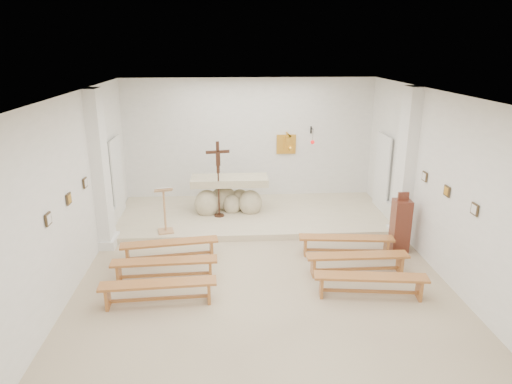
{
  "coord_description": "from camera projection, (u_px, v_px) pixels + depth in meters",
  "views": [
    {
      "loc": [
        -0.65,
        -7.69,
        4.32
      ],
      "look_at": [
        -0.03,
        1.6,
        1.33
      ],
      "focal_mm": 32.0,
      "sensor_mm": 36.0,
      "label": 1
    }
  ],
  "objects": [
    {
      "name": "radiator_right",
      "position": [
        391.0,
        216.0,
        11.37
      ],
      "size": [
        0.1,
        0.85,
        0.52
      ],
      "primitive_type": "cube",
      "color": "silver",
      "rests_on": "ground"
    },
    {
      "name": "station_frame_left_rear",
      "position": [
        85.0,
        183.0,
        9.07
      ],
      "size": [
        0.03,
        0.2,
        0.2
      ],
      "primitive_type": "cube",
      "color": "#40301C",
      "rests_on": "wall_left"
    },
    {
      "name": "ceiling",
      "position": [
        264.0,
        98.0,
        7.6
      ],
      "size": [
        7.0,
        10.0,
        0.02
      ],
      "primitive_type": "cube",
      "color": "silver",
      "rests_on": "wall_back"
    },
    {
      "name": "potted_plant",
      "position": [
        215.0,
        199.0,
        12.27
      ],
      "size": [
        0.46,
        0.41,
        0.47
      ],
      "primitive_type": "imported",
      "rotation": [
        0.0,
        0.0,
        0.1
      ],
      "color": "#2E5421",
      "rests_on": "sanctuary_platform"
    },
    {
      "name": "crucifix_stand",
      "position": [
        218.0,
        174.0,
        11.36
      ],
      "size": [
        0.59,
        0.26,
        1.94
      ],
      "rotation": [
        0.0,
        0.0,
        0.18
      ],
      "color": "#3C2013",
      "rests_on": "sanctuary_platform"
    },
    {
      "name": "pilaster_left",
      "position": [
        100.0,
        171.0,
        9.82
      ],
      "size": [
        0.26,
        0.55,
        3.5
      ],
      "primitive_type": "cube",
      "color": "white",
      "rests_on": "ground"
    },
    {
      "name": "ground",
      "position": [
        263.0,
        284.0,
        8.67
      ],
      "size": [
        7.0,
        10.0,
        0.0
      ],
      "primitive_type": "cube",
      "color": "#C4B58E",
      "rests_on": "ground"
    },
    {
      "name": "gold_wall_relief",
      "position": [
        286.0,
        144.0,
        12.94
      ],
      "size": [
        0.55,
        0.04,
        0.55
      ],
      "primitive_type": "cube",
      "color": "gold",
      "rests_on": "wall_back"
    },
    {
      "name": "pilaster_right",
      "position": [
        406.0,
        166.0,
        10.25
      ],
      "size": [
        0.26,
        0.55,
        3.5
      ],
      "primitive_type": "cube",
      "color": "white",
      "rests_on": "ground"
    },
    {
      "name": "station_frame_right_front",
      "position": [
        475.0,
        209.0,
        7.6
      ],
      "size": [
        0.03,
        0.2,
        0.2
      ],
      "primitive_type": "cube",
      "color": "#40301C",
      "rests_on": "wall_right"
    },
    {
      "name": "wall_right",
      "position": [
        453.0,
        193.0,
        8.35
      ],
      "size": [
        0.02,
        10.0,
        3.5
      ],
      "primitive_type": "cube",
      "color": "white",
      "rests_on": "ground"
    },
    {
      "name": "bench_right_front",
      "position": [
        346.0,
        241.0,
        9.77
      ],
      "size": [
        2.03,
        0.54,
        0.42
      ],
      "rotation": [
        0.0,
        0.0,
        -0.11
      ],
      "color": "#B06833",
      "rests_on": "ground"
    },
    {
      "name": "station_frame_right_rear",
      "position": [
        425.0,
        176.0,
        9.5
      ],
      "size": [
        0.03,
        0.2,
        0.2
      ],
      "primitive_type": "cube",
      "color": "#40301C",
      "rests_on": "wall_right"
    },
    {
      "name": "wall_back",
      "position": [
        249.0,
        141.0,
        12.88
      ],
      "size": [
        7.0,
        0.02,
        3.5
      ],
      "primitive_type": "cube",
      "color": "white",
      "rests_on": "ground"
    },
    {
      "name": "bench_left_front",
      "position": [
        170.0,
        246.0,
        9.54
      ],
      "size": [
        2.03,
        0.58,
        0.42
      ],
      "rotation": [
        0.0,
        0.0,
        0.13
      ],
      "color": "#B06833",
      "rests_on": "ground"
    },
    {
      "name": "bench_right_second",
      "position": [
        357.0,
        259.0,
        8.95
      ],
      "size": [
        2.01,
        0.33,
        0.42
      ],
      "rotation": [
        0.0,
        0.0,
        -0.01
      ],
      "color": "#B06833",
      "rests_on": "ground"
    },
    {
      "name": "sanctuary_platform",
      "position": [
        252.0,
        215.0,
        11.97
      ],
      "size": [
        6.98,
        3.0,
        0.15
      ],
      "primitive_type": "cube",
      "color": "beige",
      "rests_on": "ground"
    },
    {
      "name": "lectern",
      "position": [
        165.0,
        209.0,
        10.52
      ],
      "size": [
        0.47,
        0.42,
        1.14
      ],
      "rotation": [
        0.0,
        0.0,
        0.21
      ],
      "color": "tan",
      "rests_on": "sanctuary_platform"
    },
    {
      "name": "station_frame_left_mid",
      "position": [
        69.0,
        199.0,
        8.12
      ],
      "size": [
        0.03,
        0.2,
        0.2
      ],
      "primitive_type": "cube",
      "color": "#40301C",
      "rests_on": "wall_left"
    },
    {
      "name": "donation_pedestal",
      "position": [
        400.0,
        225.0,
        9.91
      ],
      "size": [
        0.37,
        0.37,
        1.35
      ],
      "rotation": [
        0.0,
        0.0,
        -0.02
      ],
      "color": "#5F2B1B",
      "rests_on": "ground"
    },
    {
      "name": "radiator_left",
      "position": [
        112.0,
        223.0,
        10.94
      ],
      "size": [
        0.1,
        0.85,
        0.52
      ],
      "primitive_type": "cube",
      "color": "silver",
      "rests_on": "ground"
    },
    {
      "name": "bench_left_third",
      "position": [
        158.0,
        288.0,
        7.9
      ],
      "size": [
        2.02,
        0.43,
        0.42
      ],
      "rotation": [
        0.0,
        0.0,
        0.05
      ],
      "color": "#B06833",
      "rests_on": "ground"
    },
    {
      "name": "sanctuary_lamp",
      "position": [
        312.0,
        140.0,
        12.7
      ],
      "size": [
        0.11,
        0.36,
        0.44
      ],
      "color": "black",
      "rests_on": "wall_back"
    },
    {
      "name": "altar",
      "position": [
        229.0,
        197.0,
        11.94
      ],
      "size": [
        1.99,
        0.92,
        1.02
      ],
      "rotation": [
        0.0,
        0.0,
        -0.0
      ],
      "color": "beige",
      "rests_on": "sanctuary_platform"
    },
    {
      "name": "station_frame_right_mid",
      "position": [
        447.0,
        191.0,
        8.55
      ],
      "size": [
        0.03,
        0.2,
        0.2
      ],
      "primitive_type": "cube",
      "color": "#40301C",
      "rests_on": "wall_right"
    },
    {
      "name": "wall_left",
      "position": [
        64.0,
        201.0,
        7.92
      ],
      "size": [
        0.02,
        10.0,
        3.5
      ],
      "primitive_type": "cube",
      "color": "white",
      "rests_on": "ground"
    },
    {
      "name": "bench_left_second",
      "position": [
        165.0,
        265.0,
        8.72
      ],
      "size": [
        2.02,
        0.39,
        0.42
      ],
      "rotation": [
        0.0,
        0.0,
        0.04
      ],
      "color": "#B06833",
      "rests_on": "ground"
    },
    {
      "name": "bench_right_third",
      "position": [
        370.0,
        281.0,
        8.13
      ],
      "size": [
        2.03,
        0.57,
        0.42
      ],
      "rotation": [
        0.0,
        0.0,
        -0.13
      ],
      "color": "#B06833",
      "rests_on": "ground"
    },
    {
      "name": "station_frame_left_front",
      "position": [
        48.0,
        219.0,
        7.17
      ],
      "size": [
        0.03,
        0.2,
        0.2
      ],
      "primitive_type": "cube",
      "color": "#40301C",
      "rests_on": "wall_left"
    }
  ]
}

